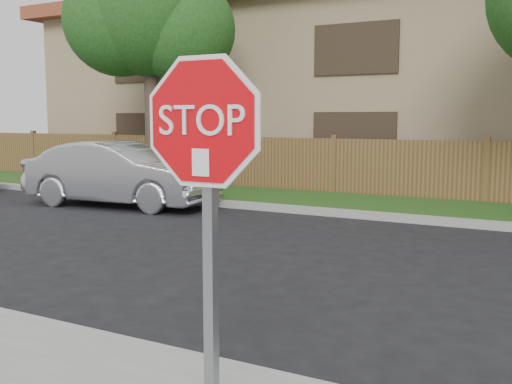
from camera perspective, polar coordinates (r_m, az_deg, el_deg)
The scene contains 7 objects.
ground at distance 5.20m, azimuth 2.07°, elevation -17.59°, with size 90.00×90.00×0.00m, color black.
far_curb at distance 12.73m, azimuth 18.88°, elevation -2.79°, with size 70.00×0.30×0.15m, color gray.
grass_strip at distance 14.34m, azimuth 20.04°, elevation -1.82°, with size 70.00×3.00×0.12m, color #1E4714.
fence at distance 15.83m, azimuth 21.05°, elevation 1.63°, with size 70.00×0.12×1.60m, color brown.
tree_left at distance 17.97m, azimuth -10.26°, elevation 16.74°, with size 4.80×3.90×7.78m.
stop_sign at distance 3.32m, azimuth -4.85°, elevation 1.14°, with size 1.01×0.13×2.55m.
sedan_left at distance 15.07m, azimuth -12.79°, elevation 1.68°, with size 1.69×4.85×1.60m, color #ABACB0.
Camera 1 is at (2.13, -4.22, 2.17)m, focal length 42.00 mm.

